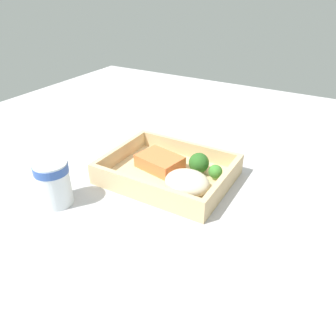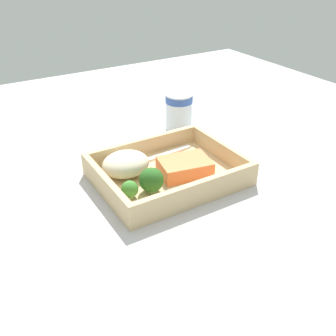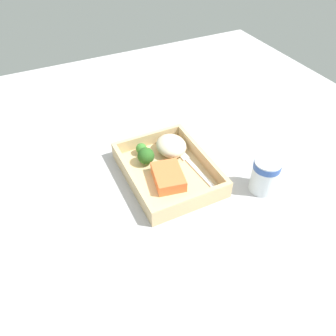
{
  "view_description": "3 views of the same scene",
  "coord_description": "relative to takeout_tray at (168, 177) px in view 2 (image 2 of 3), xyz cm",
  "views": [
    {
      "loc": [
        31.89,
        -55.26,
        40.3
      ],
      "look_at": [
        0.0,
        0.0,
        2.7
      ],
      "focal_mm": 35.0,
      "sensor_mm": 36.0,
      "label": 1
    },
    {
      "loc": [
        34.92,
        57.65,
        42.0
      ],
      "look_at": [
        0.0,
        0.0,
        2.7
      ],
      "focal_mm": 42.0,
      "sensor_mm": 36.0,
      "label": 2
    },
    {
      "loc": [
        -56.97,
        27.76,
        61.41
      ],
      "look_at": [
        0.0,
        0.0,
        2.7
      ],
      "focal_mm": 35.0,
      "sensor_mm": 36.0,
      "label": 3
    }
  ],
  "objects": [
    {
      "name": "salmon_fillet",
      "position": [
        -3.04,
        1.41,
        2.15
      ],
      "size": [
        11.13,
        8.98,
        3.09
      ],
      "primitive_type": "cube",
      "rotation": [
        0.0,
        0.0,
        -0.2
      ],
      "color": "orange",
      "rests_on": "takeout_tray"
    },
    {
      "name": "takeout_tray",
      "position": [
        0.0,
        0.0,
        0.0
      ],
      "size": [
        27.9,
        21.64,
        1.2
      ],
      "primitive_type": "cube",
      "color": "#CFB281",
      "rests_on": "ground_plane"
    },
    {
      "name": "ground_plane",
      "position": [
        0.0,
        0.0,
        -1.6
      ],
      "size": [
        160.0,
        160.0,
        2.0
      ],
      "primitive_type": "cube",
      "color": "#B4B1B5"
    },
    {
      "name": "receipt_slip",
      "position": [
        -22.52,
        -4.28,
        -0.48
      ],
      "size": [
        12.92,
        16.01,
        0.24
      ],
      "primitive_type": "cube",
      "rotation": [
        0.0,
        0.0,
        -0.3
      ],
      "color": "white",
      "rests_on": "ground_plane"
    },
    {
      "name": "broccoli_floret_1",
      "position": [
        5.86,
        3.78,
        3.15
      ],
      "size": [
        4.63,
        4.63,
        4.94
      ],
      "color": "#799954",
      "rests_on": "takeout_tray"
    },
    {
      "name": "broccoli_floret_2",
      "position": [
        10.12,
        3.38,
        2.4
      ],
      "size": [
        3.11,
        3.11,
        3.42
      ],
      "color": "#82A95F",
      "rests_on": "takeout_tray"
    },
    {
      "name": "paper_cup",
      "position": [
        -14.98,
        -19.48,
        4.65
      ],
      "size": [
        6.74,
        6.74,
        9.39
      ],
      "color": "white",
      "rests_on": "ground_plane"
    },
    {
      "name": "tray_rim",
      "position": [
        0.0,
        0.0,
        2.46
      ],
      "size": [
        27.9,
        21.64,
        3.72
      ],
      "color": "#CFB281",
      "rests_on": "takeout_tray"
    },
    {
      "name": "mashed_potatoes",
      "position": [
        7.1,
        -4.46,
        2.95
      ],
      "size": [
        9.53,
        8.28,
        4.69
      ],
      "primitive_type": "ellipsoid",
      "color": "beige",
      "rests_on": "takeout_tray"
    },
    {
      "name": "fork",
      "position": [
        -1.3,
        -7.18,
        0.82
      ],
      "size": [
        15.88,
        2.85,
        0.44
      ],
      "color": "white",
      "rests_on": "takeout_tray"
    }
  ]
}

